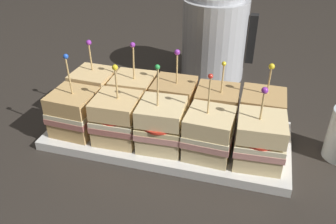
% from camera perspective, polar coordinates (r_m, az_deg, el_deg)
% --- Properties ---
extents(ground_plane, '(6.00, 6.00, 0.00)m').
position_cam_1_polar(ground_plane, '(0.72, 0.00, -4.37)').
color(ground_plane, '#2D2823').
extents(serving_platter, '(0.47, 0.20, 0.02)m').
position_cam_1_polar(serving_platter, '(0.71, 0.00, -3.79)').
color(serving_platter, silver).
rests_on(serving_platter, ground_plane).
extents(sandwich_front_far_left, '(0.09, 0.09, 0.16)m').
position_cam_1_polar(sandwich_front_far_left, '(0.71, -14.77, -0.03)').
color(sandwich_front_far_left, tan).
rests_on(sandwich_front_far_left, serving_platter).
extents(sandwich_front_left, '(0.09, 0.09, 0.16)m').
position_cam_1_polar(sandwich_front_left, '(0.67, -8.14, -1.05)').
color(sandwich_front_left, '#DBB77A').
rests_on(sandwich_front_left, serving_platter).
extents(sandwich_front_center, '(0.09, 0.09, 0.17)m').
position_cam_1_polar(sandwich_front_center, '(0.65, -1.10, -2.12)').
color(sandwich_front_center, beige).
rests_on(sandwich_front_center, serving_platter).
extents(sandwich_front_right, '(0.09, 0.09, 0.16)m').
position_cam_1_polar(sandwich_front_right, '(0.63, 6.63, -3.50)').
color(sandwich_front_right, beige).
rests_on(sandwich_front_right, serving_platter).
extents(sandwich_front_far_right, '(0.09, 0.09, 0.15)m').
position_cam_1_polar(sandwich_front_far_right, '(0.63, 14.46, -4.46)').
color(sandwich_front_far_right, beige).
rests_on(sandwich_front_far_right, serving_platter).
extents(sandwich_back_far_left, '(0.09, 0.09, 0.16)m').
position_cam_1_polar(sandwich_back_far_left, '(0.78, -11.68, 3.33)').
color(sandwich_back_far_left, '#DBB77A').
rests_on(sandwich_back_far_left, serving_platter).
extents(sandwich_back_left, '(0.09, 0.09, 0.16)m').
position_cam_1_polar(sandwich_back_left, '(0.74, -5.55, 2.52)').
color(sandwich_back_left, '#DBB77A').
rests_on(sandwich_back_left, serving_platter).
extents(sandwich_back_center, '(0.08, 0.09, 0.16)m').
position_cam_1_polar(sandwich_back_center, '(0.72, 0.89, 1.66)').
color(sandwich_back_center, tan).
rests_on(sandwich_back_center, serving_platter).
extents(sandwich_back_right, '(0.09, 0.09, 0.15)m').
position_cam_1_polar(sandwich_back_right, '(0.71, 7.78, 0.52)').
color(sandwich_back_right, tan).
rests_on(sandwich_back_right, serving_platter).
extents(sandwich_back_far_right, '(0.08, 0.08, 0.15)m').
position_cam_1_polar(sandwich_back_far_right, '(0.70, 14.73, -0.41)').
color(sandwich_back_far_right, tan).
rests_on(sandwich_back_far_right, serving_platter).
extents(kettle_steel, '(0.19, 0.16, 0.24)m').
position_cam_1_polar(kettle_steel, '(0.94, 7.47, 11.76)').
color(kettle_steel, '#B7BABF').
rests_on(kettle_steel, ground_plane).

